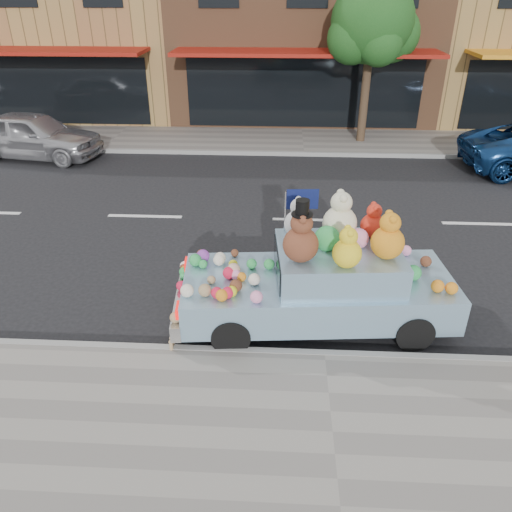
{
  "coord_description": "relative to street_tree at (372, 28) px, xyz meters",
  "views": [
    {
      "loc": [
        -0.71,
        -10.89,
        5.0
      ],
      "look_at": [
        -1.08,
        -4.1,
        1.25
      ],
      "focal_mm": 35.0,
      "sensor_mm": 36.0,
      "label": 1
    }
  ],
  "objects": [
    {
      "name": "ground",
      "position": [
        -2.03,
        -6.55,
        -3.69
      ],
      "size": [
        120.0,
        120.0,
        0.0
      ],
      "primitive_type": "plane",
      "color": "black",
      "rests_on": "ground"
    },
    {
      "name": "near_sidewalk",
      "position": [
        -2.03,
        -13.05,
        -3.63
      ],
      "size": [
        60.0,
        3.0,
        0.12
      ],
      "primitive_type": "cube",
      "color": "gray",
      "rests_on": "ground"
    },
    {
      "name": "far_sidewalk",
      "position": [
        -2.03,
        -0.05,
        -3.63
      ],
      "size": [
        60.0,
        3.0,
        0.12
      ],
      "primitive_type": "cube",
      "color": "gray",
      "rests_on": "ground"
    },
    {
      "name": "near_kerb",
      "position": [
        -2.03,
        -11.55,
        -3.63
      ],
      "size": [
        60.0,
        0.12,
        0.13
      ],
      "primitive_type": "cube",
      "color": "gray",
      "rests_on": "ground"
    },
    {
      "name": "far_kerb",
      "position": [
        -2.03,
        -1.55,
        -3.63
      ],
      "size": [
        60.0,
        0.12,
        0.13
      ],
      "primitive_type": "cube",
      "color": "gray",
      "rests_on": "ground"
    },
    {
      "name": "storefront_left",
      "position": [
        -12.03,
        5.42,
        -0.05
      ],
      "size": [
        10.0,
        9.8,
        7.3
      ],
      "color": "olive",
      "rests_on": "ground"
    },
    {
      "name": "storefront_mid",
      "position": [
        -2.03,
        5.42,
        -0.05
      ],
      "size": [
        10.0,
        9.8,
        7.3
      ],
      "color": "brown",
      "rests_on": "ground"
    },
    {
      "name": "street_tree",
      "position": [
        0.0,
        0.0,
        0.0
      ],
      "size": [
        3.0,
        2.7,
        5.22
      ],
      "color": "#38281C",
      "rests_on": "ground"
    },
    {
      "name": "car_silver",
      "position": [
        -10.63,
        -2.18,
        -2.97
      ],
      "size": [
        4.48,
        2.37,
        1.45
      ],
      "primitive_type": "imported",
      "rotation": [
        0.0,
        0.0,
        1.41
      ],
      "color": "#B1B1B6",
      "rests_on": "ground"
    },
    {
      "name": "art_car",
      "position": [
        -2.09,
        -10.56,
        -2.89
      ],
      "size": [
        4.61,
        2.11,
        2.32
      ],
      "rotation": [
        0.0,
        0.0,
        0.09
      ],
      "color": "black",
      "rests_on": "ground"
    }
  ]
}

